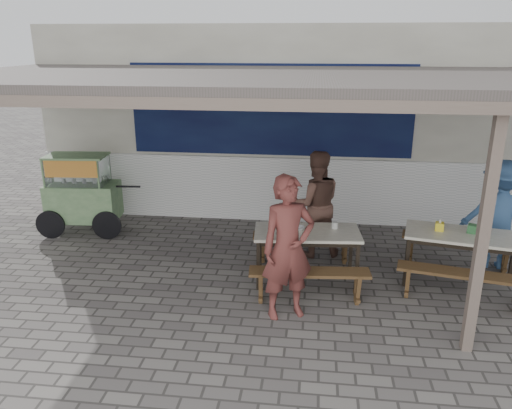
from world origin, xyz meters
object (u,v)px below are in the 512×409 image
at_px(bench_right_wall, 458,246).
at_px(condiment_bowl, 298,228).
at_px(bench_left_street, 309,279).
at_px(vendor_cart, 81,191).
at_px(tissue_box, 439,226).
at_px(donation_box, 475,229).
at_px(bench_right_street, 462,280).
at_px(bench_left_wall, 304,241).
at_px(table_left, 307,236).
at_px(patron_right_table, 500,215).
at_px(patron_wall_side, 315,204).
at_px(patron_street_side, 288,248).
at_px(table_right, 463,239).
at_px(condiment_jar, 335,225).

bearing_deg(bench_right_wall, condiment_bowl, -151.88).
distance_m(bench_left_street, vendor_cart, 4.48).
xyz_separation_m(tissue_box, donation_box, (0.45, -0.05, 0.00)).
height_order(vendor_cart, donation_box, vendor_cart).
height_order(bench_right_street, condiment_bowl, condiment_bowl).
xyz_separation_m(bench_left_street, vendor_cart, (-3.97, 2.04, 0.41)).
height_order(bench_left_wall, bench_right_street, same).
xyz_separation_m(table_left, bench_left_wall, (-0.05, 0.61, -0.33)).
bearing_deg(vendor_cart, bench_right_street, -22.10).
bearing_deg(patron_right_table, bench_left_street, 40.03).
distance_m(patron_wall_side, donation_box, 2.27).
bearing_deg(table_left, bench_right_wall, 13.34).
bearing_deg(condiment_bowl, bench_left_wall, 82.64).
xyz_separation_m(bench_right_wall, condiment_bowl, (-2.34, -0.69, 0.43)).
bearing_deg(condiment_bowl, patron_right_table, 15.40).
distance_m(patron_wall_side, tissue_box, 1.84).
distance_m(patron_street_side, patron_right_table, 3.47).
bearing_deg(table_right, bench_left_wall, 179.65).
bearing_deg(table_left, tissue_box, 3.03).
distance_m(table_right, bench_right_street, 0.67).
bearing_deg(condiment_bowl, bench_left_street, -74.80).
bearing_deg(patron_street_side, condiment_jar, 38.09).
bearing_deg(donation_box, table_right, -163.83).
xyz_separation_m(table_left, patron_wall_side, (0.10, 0.95, 0.16)).
xyz_separation_m(table_left, bench_right_wall, (2.22, 0.73, -0.33)).
distance_m(bench_left_street, table_right, 2.21).
height_order(table_right, donation_box, donation_box).
height_order(table_right, patron_street_side, patron_street_side).
height_order(patron_right_table, condiment_jar, patron_right_table).
distance_m(bench_right_wall, patron_wall_side, 2.19).
distance_m(donation_box, condiment_bowl, 2.37).
relative_size(table_left, bench_left_wall, 0.96).
xyz_separation_m(patron_right_table, condiment_jar, (-2.40, -0.69, -0.02)).
distance_m(table_right, donation_box, 0.20).
bearing_deg(tissue_box, condiment_bowl, -173.82).
height_order(bench_left_wall, vendor_cart, vendor_cart).
relative_size(patron_right_table, donation_box, 9.34).
bearing_deg(patron_right_table, patron_street_side, 42.75).
height_order(bench_right_street, bench_right_wall, same).
distance_m(table_right, patron_street_side, 2.56).
xyz_separation_m(bench_left_street, table_right, (2.05, 0.77, 0.33)).
relative_size(bench_right_wall, donation_box, 9.35).
relative_size(bench_right_wall, patron_street_side, 0.91).
height_order(bench_right_street, donation_box, donation_box).
xyz_separation_m(vendor_cart, patron_right_table, (6.69, -0.59, 0.06)).
relative_size(table_left, tissue_box, 13.19).
distance_m(vendor_cart, condiment_jar, 4.48).
bearing_deg(tissue_box, donation_box, -6.68).
bearing_deg(tissue_box, bench_right_street, -74.64).
bearing_deg(tissue_box, table_right, -17.26).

